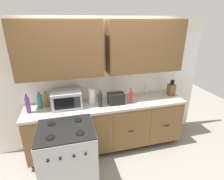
# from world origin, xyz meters

# --- Properties ---
(ground_plane) EXTENTS (8.00, 8.00, 0.00)m
(ground_plane) POSITION_xyz_m (0.00, 0.00, 0.00)
(ground_plane) COLOR gray
(wall_unit) EXTENTS (3.95, 0.40, 2.35)m
(wall_unit) POSITION_xyz_m (0.00, 0.50, 1.61)
(wall_unit) COLOR white
(wall_unit) RESTS_ON ground_plane
(counter_run) EXTENTS (2.78, 0.64, 0.93)m
(counter_run) POSITION_xyz_m (0.00, 0.30, 0.48)
(counter_run) COLOR black
(counter_run) RESTS_ON ground_plane
(stove_range) EXTENTS (0.76, 0.68, 0.95)m
(stove_range) POSITION_xyz_m (-0.73, -0.33, 0.47)
(stove_range) COLOR #B7B7BC
(stove_range) RESTS_ON ground_plane
(microwave) EXTENTS (0.48, 0.37, 0.28)m
(microwave) POSITION_xyz_m (-0.68, 0.35, 1.07)
(microwave) COLOR #B7B7BC
(microwave) RESTS_ON counter_run
(toaster) EXTENTS (0.28, 0.18, 0.19)m
(toaster) POSITION_xyz_m (0.15, 0.25, 1.02)
(toaster) COLOR black
(toaster) RESTS_ON counter_run
(knife_block) EXTENTS (0.11, 0.14, 0.31)m
(knife_block) POSITION_xyz_m (1.27, 0.34, 1.04)
(knife_block) COLOR brown
(knife_block) RESTS_ON counter_run
(sink_faucet) EXTENTS (0.02, 0.02, 0.20)m
(sink_faucet) POSITION_xyz_m (0.82, 0.51, 1.03)
(sink_faucet) COLOR #B2B5BA
(sink_faucet) RESTS_ON counter_run
(paper_towel_roll) EXTENTS (0.12, 0.12, 0.26)m
(paper_towel_roll) POSITION_xyz_m (-0.25, 0.37, 1.06)
(paper_towel_roll) COLOR white
(paper_towel_roll) RESTS_ON counter_run
(bottle_violet) EXTENTS (0.07, 0.07, 0.31)m
(bottle_violet) POSITION_xyz_m (-1.27, 0.28, 1.08)
(bottle_violet) COLOR #663384
(bottle_violet) RESTS_ON counter_run
(bottle_teal) EXTENTS (0.07, 0.07, 0.28)m
(bottle_teal) POSITION_xyz_m (-1.10, 0.41, 1.07)
(bottle_teal) COLOR #1E707A
(bottle_teal) RESTS_ON counter_run
(bottle_red) EXTENTS (0.06, 0.06, 0.28)m
(bottle_red) POSITION_xyz_m (0.39, 0.20, 1.07)
(bottle_red) COLOR maroon
(bottle_red) RESTS_ON counter_run
(bottle_amber) EXTENTS (0.06, 0.06, 0.27)m
(bottle_amber) POSITION_xyz_m (-1.01, 0.45, 1.06)
(bottle_amber) COLOR #9E6619
(bottle_amber) RESTS_ON counter_run
(bottle_dark) EXTENTS (0.07, 0.07, 0.30)m
(bottle_dark) POSITION_xyz_m (-0.14, 0.20, 1.07)
(bottle_dark) COLOR black
(bottle_dark) RESTS_ON counter_run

